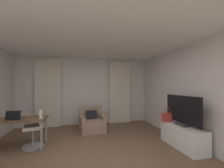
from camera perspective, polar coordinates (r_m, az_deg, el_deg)
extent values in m
plane|color=brown|center=(3.12, -6.75, -29.84)|extent=(12.00, 12.00, 0.00)
cube|color=silver|center=(5.74, -10.50, -2.83)|extent=(5.12, 0.06, 2.60)
cube|color=silver|center=(3.95, 32.90, -3.74)|extent=(0.06, 6.12, 2.60)
cube|color=white|center=(2.94, -6.67, 21.57)|extent=(5.12, 6.12, 0.06)
cube|color=beige|center=(5.70, -24.38, -3.30)|extent=(0.90, 0.06, 2.50)
cube|color=beige|center=(5.86, 3.14, -3.29)|extent=(0.90, 0.06, 2.50)
cube|color=#997A66|center=(4.99, -8.00, -16.10)|extent=(0.87, 0.87, 0.38)
cube|color=#997A66|center=(5.22, -8.71, -11.09)|extent=(0.80, 0.21, 0.38)
cube|color=#997A66|center=(5.04, -4.10, -15.10)|extent=(0.19, 0.81, 0.52)
cube|color=#997A66|center=(4.92, -12.00, -15.47)|extent=(0.19, 0.81, 0.52)
cube|color=black|center=(5.03, -8.26, -12.54)|extent=(0.38, 0.23, 0.37)
cube|color=brown|center=(4.17, -34.12, -11.84)|extent=(1.32, 0.62, 0.04)
cylinder|color=#99999E|center=(4.34, -25.02, -16.35)|extent=(0.04, 0.04, 0.68)
cylinder|color=#99999E|center=(3.85, -26.58, -18.38)|extent=(0.04, 0.04, 0.68)
cylinder|color=gray|center=(4.20, -29.22, -18.45)|extent=(0.06, 0.06, 0.46)
cylinder|color=gray|center=(4.27, -29.23, -21.13)|extent=(0.48, 0.48, 0.04)
cube|color=silver|center=(4.12, -29.19, -14.88)|extent=(0.47, 0.47, 0.08)
cube|color=silver|center=(4.07, -26.73, -12.05)|extent=(0.13, 0.36, 0.34)
cube|color=#2D2D33|center=(4.14, -34.33, -11.50)|extent=(0.34, 0.25, 0.02)
cube|color=black|center=(4.03, -35.01, -10.24)|extent=(0.32, 0.08, 0.20)
cube|color=white|center=(4.11, 26.55, -18.31)|extent=(0.45, 1.18, 0.53)
cube|color=#333338|center=(4.03, 26.55, -14.29)|extent=(0.20, 0.36, 0.06)
cube|color=black|center=(3.96, 26.52, -9.10)|extent=(0.04, 1.15, 0.68)
cube|color=#B73833|center=(4.29, 21.44, -12.39)|extent=(0.30, 0.14, 0.22)
torus|color=#B73833|center=(4.26, 21.43, -10.29)|extent=(0.20, 0.02, 0.20)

